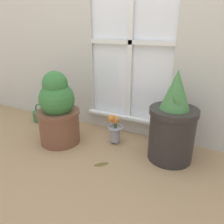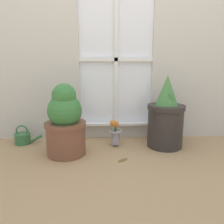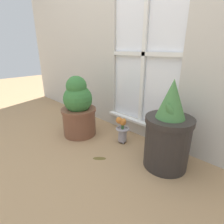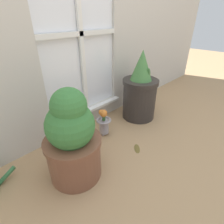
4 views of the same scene
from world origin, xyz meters
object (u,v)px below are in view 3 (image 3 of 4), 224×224
at_px(potted_plant_right, 168,132).
at_px(flower_vase, 122,129).
at_px(potted_plant_left, 79,109).
at_px(watering_can, 76,112).

relative_size(potted_plant_right, flower_vase, 2.57).
height_order(potted_plant_left, potted_plant_right, potted_plant_right).
height_order(potted_plant_left, flower_vase, potted_plant_left).
xyz_separation_m(flower_vase, watering_can, (-0.90, 0.08, -0.08)).
distance_m(potted_plant_left, flower_vase, 0.49).
distance_m(potted_plant_right, watering_can, 1.39).
distance_m(flower_vase, watering_can, 0.91).
bearing_deg(flower_vase, potted_plant_left, -156.82).
relative_size(potted_plant_left, flower_vase, 2.35).
distance_m(potted_plant_left, potted_plant_right, 0.91).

